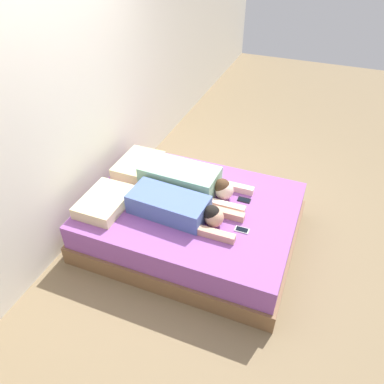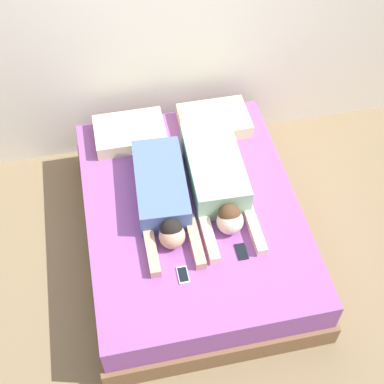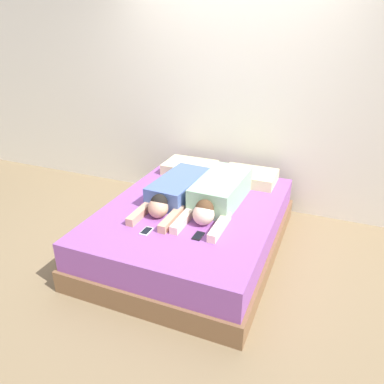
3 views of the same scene
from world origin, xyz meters
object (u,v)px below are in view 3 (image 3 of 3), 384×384
bed (192,228)px  pillow_head_right (249,177)px  pillow_head_left (190,168)px  cell_phone_left (146,231)px  cell_phone_right (198,236)px  person_left (175,191)px  person_right (219,194)px

bed → pillow_head_right: pillow_head_right is taller
bed → pillow_head_left: (-0.34, 0.77, 0.29)m
pillow_head_right → cell_phone_left: 1.42m
pillow_head_left → pillow_head_right: same height
cell_phone_right → pillow_head_right: bearing=85.4°
person_left → person_right: size_ratio=0.95×
pillow_head_left → bed: bearing=-65.9°
pillow_head_right → pillow_head_left: bearing=180.0°
person_right → cell_phone_left: (-0.39, -0.69, -0.11)m
pillow_head_left → cell_phone_left: bearing=-82.8°
bed → person_left: size_ratio=1.91×
bed → person_right: 0.43m
pillow_head_right → cell_phone_left: (-0.52, -1.32, -0.05)m
cell_phone_left → person_right: bearing=60.7°
person_right → person_left: bearing=-170.2°
bed → person_right: bearing=32.5°
pillow_head_left → cell_phone_left: pillow_head_left is taller
pillow_head_left → person_left: size_ratio=0.51×
bed → pillow_head_left: bearing=114.1°
person_left → cell_phone_left: 0.62m
pillow_head_right → cell_phone_right: 1.23m
pillow_head_right → person_right: 0.65m
person_left → cell_phone_right: person_left is taller
bed → person_left: 0.39m
person_left → cell_phone_left: bearing=-87.9°
pillow_head_right → person_right: bearing=-101.8°
person_right → pillow_head_right: bearing=78.2°
person_right → pillow_head_left: bearing=131.1°
pillow_head_left → person_right: bearing=-48.9°
cell_phone_left → cell_phone_right: same height
pillow_head_right → cell_phone_right: bearing=-94.6°
person_left → cell_phone_left: (0.02, -0.62, -0.09)m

